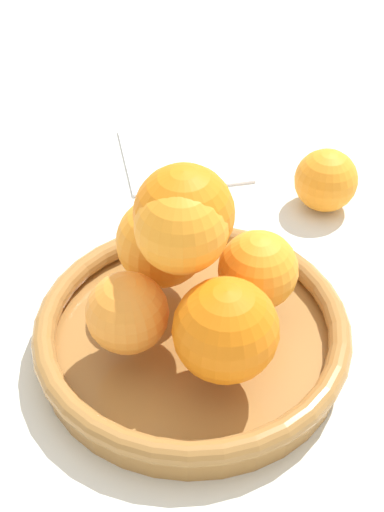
# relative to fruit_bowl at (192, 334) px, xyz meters

# --- Properties ---
(ground_plane) EXTENTS (4.00, 4.00, 0.00)m
(ground_plane) POSITION_rel_fruit_bowl_xyz_m (0.00, 0.00, -0.02)
(ground_plane) COLOR silver
(fruit_bowl) EXTENTS (0.28, 0.28, 0.04)m
(fruit_bowl) POSITION_rel_fruit_bowl_xyz_m (0.00, 0.00, 0.00)
(fruit_bowl) COLOR #A57238
(fruit_bowl) RESTS_ON ground_plane
(orange_pile) EXTENTS (0.16, 0.18, 0.14)m
(orange_pile) POSITION_rel_fruit_bowl_xyz_m (-0.00, 0.00, 0.08)
(orange_pile) COLOR orange
(orange_pile) RESTS_ON fruit_bowl
(stray_orange) EXTENTS (0.07, 0.07, 0.07)m
(stray_orange) POSITION_rel_fruit_bowl_xyz_m (0.10, 0.24, 0.01)
(stray_orange) COLOR orange
(stray_orange) RESTS_ON ground_plane
(napkin_folded) EXTENTS (0.19, 0.19, 0.01)m
(napkin_folded) POSITION_rel_fruit_bowl_xyz_m (-0.08, 0.30, -0.02)
(napkin_folded) COLOR white
(napkin_folded) RESTS_ON ground_plane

